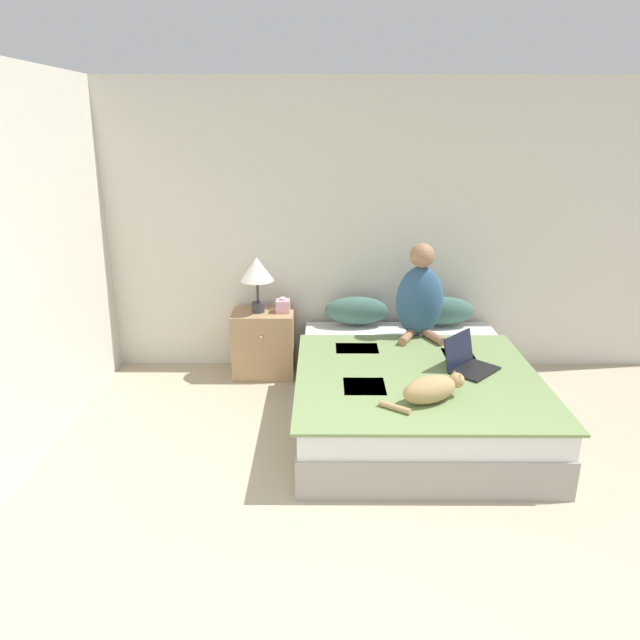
# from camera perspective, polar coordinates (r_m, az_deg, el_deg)

# --- Properties ---
(wall_back) EXTENTS (5.82, 0.05, 2.55)m
(wall_back) POSITION_cam_1_polar(r_m,az_deg,el_deg) (5.13, 5.88, 8.93)
(wall_back) COLOR beige
(wall_back) RESTS_ON ground_plane
(bed) EXTENTS (1.74, 2.06, 0.46)m
(bed) POSITION_cam_1_polar(r_m,az_deg,el_deg) (4.43, 9.18, -7.16)
(bed) COLOR #9E998E
(bed) RESTS_ON ground_plane
(pillow_near) EXTENTS (0.57, 0.22, 0.26)m
(pillow_near) POSITION_cam_1_polar(r_m,az_deg,el_deg) (5.09, 3.68, 0.94)
(pillow_near) COLOR #42665B
(pillow_near) RESTS_ON bed
(pillow_far) EXTENTS (0.57, 0.22, 0.26)m
(pillow_far) POSITION_cam_1_polar(r_m,az_deg,el_deg) (5.19, 12.10, 0.91)
(pillow_far) COLOR #42665B
(pillow_far) RESTS_ON bed
(person_sitting) EXTENTS (0.40, 0.39, 0.79)m
(person_sitting) POSITION_cam_1_polar(r_m,az_deg,el_deg) (4.82, 9.95, 2.32)
(person_sitting) COLOR #33567A
(person_sitting) RESTS_ON bed
(cat_tabby) EXTENTS (0.58, 0.35, 0.18)m
(cat_tabby) POSITION_cam_1_polar(r_m,az_deg,el_deg) (3.76, 11.08, -6.79)
(cat_tabby) COLOR tan
(cat_tabby) RESTS_ON bed
(laptop_open) EXTENTS (0.45, 0.45, 0.25)m
(laptop_open) POSITION_cam_1_polar(r_m,az_deg,el_deg) (4.31, 14.67, -4.16)
(laptop_open) COLOR black
(laptop_open) RESTS_ON bed
(nightstand) EXTENTS (0.54, 0.39, 0.59)m
(nightstand) POSITION_cam_1_polar(r_m,az_deg,el_deg) (5.15, -5.64, -2.34)
(nightstand) COLOR tan
(nightstand) RESTS_ON ground_plane
(table_lamp) EXTENTS (0.29, 0.29, 0.49)m
(table_lamp) POSITION_cam_1_polar(r_m,az_deg,el_deg) (4.95, -6.34, 4.84)
(table_lamp) COLOR #38383D
(table_lamp) RESTS_ON nightstand
(tissue_box) EXTENTS (0.12, 0.12, 0.14)m
(tissue_box) POSITION_cam_1_polar(r_m,az_deg,el_deg) (5.02, -3.73, 1.44)
(tissue_box) COLOR #E09EB2
(tissue_box) RESTS_ON nightstand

